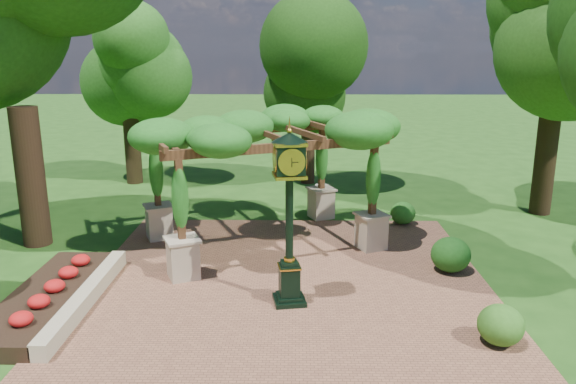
{
  "coord_description": "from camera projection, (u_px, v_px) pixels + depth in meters",
  "views": [
    {
      "loc": [
        0.21,
        -11.26,
        5.76
      ],
      "look_at": [
        0.0,
        2.5,
        2.2
      ],
      "focal_mm": 35.0,
      "sensor_mm": 36.0,
      "label": 1
    }
  ],
  "objects": [
    {
      "name": "ground",
      "position": [
        286.0,
        317.0,
        12.34
      ],
      "size": [
        120.0,
        120.0,
        0.0
      ],
      "primitive_type": "plane",
      "color": "#1E4714",
      "rests_on": "ground"
    },
    {
      "name": "pedestal_clock",
      "position": [
        289.0,
        203.0,
        12.37
      ],
      "size": [
        0.92,
        0.92,
        4.05
      ],
      "rotation": [
        0.0,
        0.0,
        0.17
      ],
      "color": "black",
      "rests_on": "brick_plaza"
    },
    {
      "name": "pergola",
      "position": [
        261.0,
        135.0,
        16.09
      ],
      "size": [
        7.49,
        6.24,
        4.04
      ],
      "rotation": [
        0.0,
        0.0,
        0.41
      ],
      "color": "#BEA98D",
      "rests_on": "brick_plaza"
    },
    {
      "name": "brick_plaza",
      "position": [
        287.0,
        297.0,
        13.31
      ],
      "size": [
        10.0,
        12.0,
        0.04
      ],
      "primitive_type": "cube",
      "color": "brown",
      "rests_on": "ground"
    },
    {
      "name": "border_wall",
      "position": [
        86.0,
        297.0,
        12.84
      ],
      "size": [
        0.35,
        5.0,
        0.4
      ],
      "primitive_type": "cube",
      "color": "#C6B793",
      "rests_on": "ground"
    },
    {
      "name": "sundial",
      "position": [
        322.0,
        200.0,
        20.23
      ],
      "size": [
        0.69,
        0.69,
        0.97
      ],
      "rotation": [
        0.0,
        0.0,
        -0.37
      ],
      "color": "gray",
      "rests_on": "ground"
    },
    {
      "name": "shrub_back",
      "position": [
        403.0,
        213.0,
        18.63
      ],
      "size": [
        1.04,
        1.04,
        0.75
      ],
      "primitive_type": "ellipsoid",
      "rotation": [
        0.0,
        0.0,
        -0.3
      ],
      "color": "#26651D",
      "rests_on": "brick_plaza"
    },
    {
      "name": "shrub_front",
      "position": [
        501.0,
        325.0,
        11.06
      ],
      "size": [
        1.04,
        1.04,
        0.82
      ],
      "primitive_type": "ellipsoid",
      "rotation": [
        0.0,
        0.0,
        -0.16
      ],
      "color": "#2F631C",
      "rests_on": "brick_plaza"
    },
    {
      "name": "tree_north",
      "position": [
        309.0,
        71.0,
        23.38
      ],
      "size": [
        3.92,
        3.92,
        6.96
      ],
      "color": "#332014",
      "rests_on": "ground"
    },
    {
      "name": "flower_bed",
      "position": [
        47.0,
        298.0,
        12.86
      ],
      "size": [
        1.5,
        5.0,
        0.36
      ],
      "primitive_type": "cube",
      "color": "red",
      "rests_on": "ground"
    },
    {
      "name": "tree_west_far",
      "position": [
        127.0,
        61.0,
        23.29
      ],
      "size": [
        3.77,
        3.77,
        7.62
      ],
      "color": "black",
      "rests_on": "ground"
    },
    {
      "name": "tree_east_far",
      "position": [
        563.0,
        10.0,
        18.35
      ],
      "size": [
        4.32,
        4.32,
        10.13
      ],
      "color": "#302112",
      "rests_on": "ground"
    },
    {
      "name": "shrub_mid",
      "position": [
        451.0,
        255.0,
        14.66
      ],
      "size": [
        1.32,
        1.32,
        0.93
      ],
      "primitive_type": "ellipsoid",
      "rotation": [
        0.0,
        0.0,
        0.36
      ],
      "color": "#1B4F16",
      "rests_on": "brick_plaza"
    }
  ]
}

